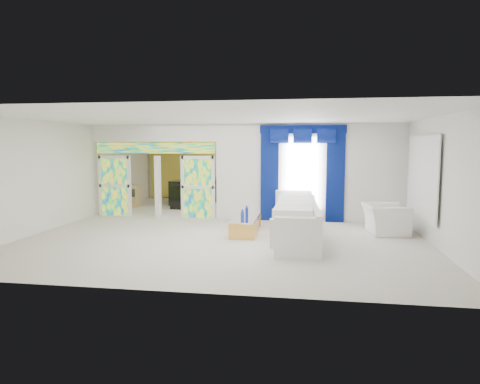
% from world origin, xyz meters
% --- Properties ---
extents(floor, '(12.00, 12.00, 0.00)m').
position_xyz_m(floor, '(0.00, 0.00, 0.00)').
color(floor, '#B7AF9E').
rests_on(floor, ground).
extents(dividing_wall, '(5.70, 0.18, 3.00)m').
position_xyz_m(dividing_wall, '(2.15, 1.00, 1.50)').
color(dividing_wall, white).
rests_on(dividing_wall, ground).
extents(dividing_header, '(4.30, 0.18, 0.55)m').
position_xyz_m(dividing_header, '(-2.85, 1.00, 2.73)').
color(dividing_header, white).
rests_on(dividing_header, dividing_wall).
extents(stained_panel_left, '(0.95, 0.04, 2.00)m').
position_xyz_m(stained_panel_left, '(-4.28, 1.00, 1.00)').
color(stained_panel_left, '#994C3F').
rests_on(stained_panel_left, ground).
extents(stained_panel_right, '(0.95, 0.04, 2.00)m').
position_xyz_m(stained_panel_right, '(-1.42, 1.00, 1.00)').
color(stained_panel_right, '#994C3F').
rests_on(stained_panel_right, ground).
extents(stained_transom, '(4.00, 0.05, 0.35)m').
position_xyz_m(stained_transom, '(-2.85, 1.00, 2.25)').
color(stained_transom, '#994C3F').
rests_on(stained_transom, dividing_header).
extents(window_pane, '(1.00, 0.02, 2.30)m').
position_xyz_m(window_pane, '(1.90, 0.90, 1.45)').
color(window_pane, white).
rests_on(window_pane, dividing_wall).
extents(blue_drape_left, '(0.55, 0.10, 2.80)m').
position_xyz_m(blue_drape_left, '(0.90, 0.87, 1.40)').
color(blue_drape_left, '#05044E').
rests_on(blue_drape_left, ground).
extents(blue_drape_right, '(0.55, 0.10, 2.80)m').
position_xyz_m(blue_drape_right, '(2.90, 0.87, 1.40)').
color(blue_drape_right, '#05044E').
rests_on(blue_drape_right, ground).
extents(blue_pelmet, '(2.60, 0.12, 0.25)m').
position_xyz_m(blue_pelmet, '(1.90, 0.87, 2.82)').
color(blue_pelmet, '#05044E').
rests_on(blue_pelmet, dividing_wall).
extents(wall_mirror, '(0.04, 2.70, 1.90)m').
position_xyz_m(wall_mirror, '(4.94, -1.00, 1.55)').
color(wall_mirror, white).
rests_on(wall_mirror, ground).
extents(gold_curtains, '(9.70, 0.12, 2.90)m').
position_xyz_m(gold_curtains, '(0.00, 5.90, 1.50)').
color(gold_curtains, gold).
rests_on(gold_curtains, ground).
extents(white_sofa, '(1.17, 4.59, 0.87)m').
position_xyz_m(white_sofa, '(1.81, -1.47, 0.43)').
color(white_sofa, white).
rests_on(white_sofa, ground).
extents(coffee_table, '(0.70, 1.89, 0.41)m').
position_xyz_m(coffee_table, '(0.46, -1.17, 0.21)').
color(coffee_table, gold).
rests_on(coffee_table, ground).
extents(console_table, '(1.14, 0.37, 0.38)m').
position_xyz_m(console_table, '(1.58, 0.76, 0.19)').
color(console_table, white).
rests_on(console_table, ground).
extents(table_lamp, '(0.36, 0.36, 0.58)m').
position_xyz_m(table_lamp, '(1.28, 0.76, 0.67)').
color(table_lamp, white).
rests_on(table_lamp, console_table).
extents(armchair, '(1.17, 1.30, 0.78)m').
position_xyz_m(armchair, '(4.12, -0.71, 0.39)').
color(armchair, white).
rests_on(armchair, ground).
extents(grand_piano, '(1.62, 2.02, 0.96)m').
position_xyz_m(grand_piano, '(-2.44, 4.33, 0.48)').
color(grand_piano, black).
rests_on(grand_piano, ground).
extents(piano_bench, '(0.94, 0.44, 0.30)m').
position_xyz_m(piano_bench, '(-2.44, 2.73, 0.15)').
color(piano_bench, black).
rests_on(piano_bench, ground).
extents(tv_console, '(0.58, 0.54, 0.81)m').
position_xyz_m(tv_console, '(-4.57, 3.06, 0.41)').
color(tv_console, tan).
rests_on(tv_console, ground).
extents(chandelier, '(0.60, 0.60, 0.60)m').
position_xyz_m(chandelier, '(-2.30, 3.40, 2.65)').
color(chandelier, gold).
rests_on(chandelier, ceiling).
extents(decanters, '(0.17, 0.70, 0.25)m').
position_xyz_m(decanters, '(0.45, -1.47, 0.52)').
color(decanters, silver).
rests_on(decanters, coffee_table).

